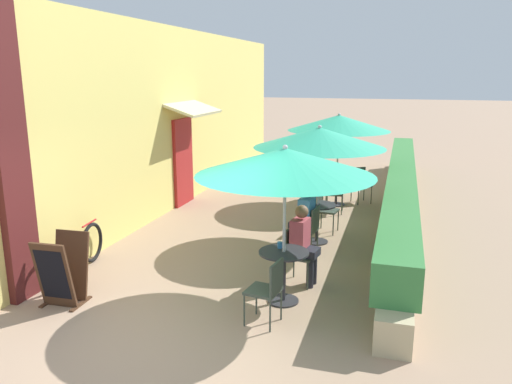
{
  "coord_description": "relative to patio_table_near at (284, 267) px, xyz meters",
  "views": [
    {
      "loc": [
        2.7,
        -4.88,
        3.16
      ],
      "look_at": [
        0.15,
        3.79,
        1.0
      ],
      "focal_mm": 35.0,
      "sensor_mm": 36.0,
      "label": 1
    }
  ],
  "objects": [
    {
      "name": "cafe_facade_wall",
      "position": [
        -3.77,
        5.18,
        1.57
      ],
      "size": [
        0.98,
        13.62,
        4.2
      ],
      "color": "#E0CC6B",
      "rests_on": "ground_plane"
    },
    {
      "name": "cafe_chair_far_back",
      "position": [
        0.14,
        4.87,
        0.0
      ],
      "size": [
        0.43,
        0.43,
        0.87
      ],
      "rotation": [
        0.0,
        0.0,
        7.92
      ],
      "color": "#384238",
      "rests_on": "ground_plane"
    },
    {
      "name": "cafe_chair_mid_right",
      "position": [
        -0.0,
        1.97,
        0.0
      ],
      "size": [
        0.45,
        0.45,
        0.87
      ],
      "rotation": [
        0.0,
        0.0,
        7.71
      ],
      "color": "#384238",
      "rests_on": "ground_plane"
    },
    {
      "name": "coffee_cup_far",
      "position": [
        -0.02,
        5.41,
        0.28
      ],
      "size": [
        0.07,
        0.07,
        0.09
      ],
      "color": "teal",
      "rests_on": "patio_table_far"
    },
    {
      "name": "cafe_chair_far_left",
      "position": [
        0.54,
        6.0,
        0.0
      ],
      "size": [
        0.56,
        0.56,
        0.87
      ],
      "rotation": [
        0.0,
        0.0,
        3.74
      ],
      "color": "#384238",
      "rests_on": "ground_plane"
    },
    {
      "name": "patio_umbrella_near",
      "position": [
        0.0,
        0.0,
        1.49
      ],
      "size": [
        2.43,
        2.43,
        2.24
      ],
      "color": "#B7B7BC",
      "rests_on": "ground_plane"
    },
    {
      "name": "patio_table_mid",
      "position": [
        0.02,
        2.67,
        0.0
      ],
      "size": [
        0.7,
        0.7,
        0.75
      ],
      "color": "#28282D",
      "rests_on": "ground_plane"
    },
    {
      "name": "cafe_chair_near_left",
      "position": [
        0.03,
        0.69,
        0.0
      ],
      "size": [
        0.46,
        0.46,
        0.87
      ],
      "rotation": [
        0.0,
        0.0,
        4.55
      ],
      "color": "#384238",
      "rests_on": "ground_plane"
    },
    {
      "name": "menu_board",
      "position": [
        -2.94,
        -0.91,
        -0.03
      ],
      "size": [
        0.56,
        0.65,
        0.98
      ],
      "rotation": [
        0.0,
        0.0,
        0.04
      ],
      "color": "#422819",
      "rests_on": "ground_plane"
    },
    {
      "name": "bicycle_leaning",
      "position": [
        -3.43,
        0.02,
        -0.16
      ],
      "size": [
        0.28,
        1.8,
        0.78
      ],
      "rotation": [
        0.0,
        0.0,
        0.12
      ],
      "color": "black",
      "rests_on": "ground_plane"
    },
    {
      "name": "patio_umbrella_mid",
      "position": [
        0.02,
        2.67,
        1.49
      ],
      "size": [
        2.43,
        2.43,
        2.24
      ],
      "color": "#B7B7BC",
      "rests_on": "ground_plane"
    },
    {
      "name": "patio_table_near",
      "position": [
        0.0,
        0.0,
        0.0
      ],
      "size": [
        0.7,
        0.7,
        0.75
      ],
      "color": "#28282D",
      "rests_on": "ground_plane"
    },
    {
      "name": "seated_patron_mid_right",
      "position": [
        -0.11,
        1.99,
        0.17
      ],
      "size": [
        0.44,
        0.37,
        1.25
      ],
      "rotation": [
        0.0,
        0.0,
        7.71
      ],
      "color": "#23232D",
      "rests_on": "ground_plane"
    },
    {
      "name": "coffee_cup_near",
      "position": [
        -0.09,
        0.12,
        0.28
      ],
      "size": [
        0.07,
        0.07,
        0.09
      ],
      "color": "teal",
      "rests_on": "patio_table_near"
    },
    {
      "name": "cafe_chair_far_right",
      "position": [
        -0.64,
        5.79,
        0.0
      ],
      "size": [
        0.53,
        0.53,
        0.87
      ],
      "rotation": [
        0.0,
        0.0,
        5.83
      ],
      "color": "#384238",
      "rests_on": "ground_plane"
    },
    {
      "name": "ground_plane",
      "position": [
        -1.23,
        -1.5,
        -0.52
      ],
      "size": [
        120.0,
        120.0,
        0.0
      ],
      "primitive_type": "plane",
      "color": "#9E7F66"
    },
    {
      "name": "cafe_chair_mid_left",
      "position": [
        0.04,
        3.36,
        0.0
      ],
      "size": [
        0.45,
        0.45,
        0.87
      ],
      "rotation": [
        0.0,
        0.0,
        4.57
      ],
      "color": "#384238",
      "rests_on": "ground_plane"
    },
    {
      "name": "patio_table_far",
      "position": [
        0.01,
        5.55,
        0.0
      ],
      "size": [
        0.7,
        0.7,
        0.75
      ],
      "color": "#28282D",
      "rests_on": "ground_plane"
    },
    {
      "name": "patio_umbrella_far",
      "position": [
        0.01,
        5.55,
        1.49
      ],
      "size": [
        2.43,
        2.43,
        2.24
      ],
      "color": "#B7B7BC",
      "rests_on": "ground_plane"
    },
    {
      "name": "seated_patron_near_left",
      "position": [
        0.14,
        0.68,
        0.17
      ],
      "size": [
        0.45,
        0.38,
        1.25
      ],
      "rotation": [
        0.0,
        0.0,
        4.55
      ],
      "color": "#23232D",
      "rests_on": "ground_plane"
    },
    {
      "name": "cafe_chair_near_right",
      "position": [
        -0.03,
        -0.69,
        0.0
      ],
      "size": [
        0.46,
        0.46,
        0.87
      ],
      "rotation": [
        0.0,
        0.0,
        7.7
      ],
      "color": "#384238",
      "rests_on": "ground_plane"
    },
    {
      "name": "coffee_cup_mid",
      "position": [
        -0.01,
        2.77,
        0.28
      ],
      "size": [
        0.07,
        0.07,
        0.09
      ],
      "color": "#232328",
      "rests_on": "patio_table_mid"
    },
    {
      "name": "planter_hedge",
      "position": [
        1.52,
        5.21,
        0.02
      ],
      "size": [
        0.6,
        12.62,
        1.01
      ],
      "color": "tan",
      "rests_on": "ground_plane"
    }
  ]
}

